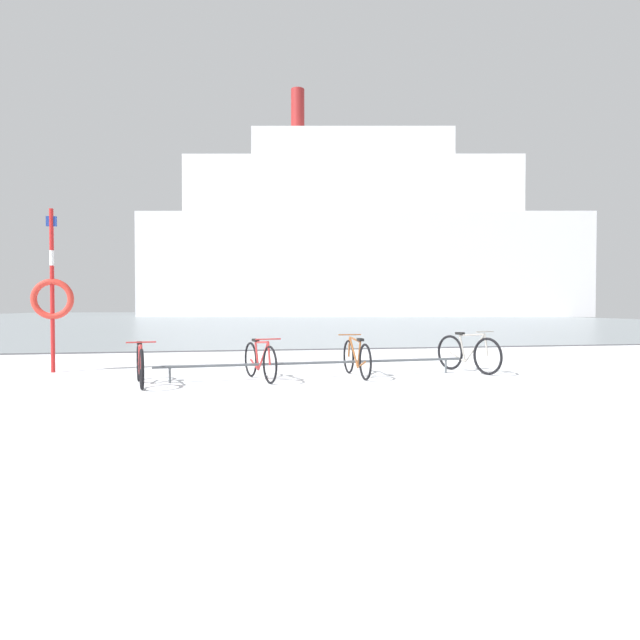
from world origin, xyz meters
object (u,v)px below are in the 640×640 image
at_px(bicycle_0, 140,365).
at_px(bicycle_2, 356,358).
at_px(bicycle_1, 260,361).
at_px(ferry_ship, 359,241).
at_px(bicycle_3, 468,353).
at_px(rescue_post, 52,296).

distance_m(bicycle_0, bicycle_2, 3.85).
bearing_deg(bicycle_1, bicycle_0, -172.98).
distance_m(bicycle_1, ferry_ship, 62.44).
distance_m(bicycle_0, bicycle_3, 6.24).
distance_m(bicycle_0, ferry_ship, 63.27).
xyz_separation_m(bicycle_0, ferry_ship, (19.54, 59.41, 9.57)).
xyz_separation_m(bicycle_3, ferry_ship, (13.34, 58.76, 9.53)).
distance_m(bicycle_3, ferry_ship, 61.00).
bearing_deg(rescue_post, bicycle_2, -17.00).
xyz_separation_m(bicycle_2, bicycle_3, (2.37, 0.25, 0.02)).
bearing_deg(bicycle_1, rescue_post, 154.14).
bearing_deg(rescue_post, ferry_ship, 69.41).
bearing_deg(bicycle_0, ferry_ship, 71.79).
distance_m(bicycle_3, rescue_post, 8.39).
xyz_separation_m(rescue_post, ferry_ship, (21.50, 57.23, 8.38)).
distance_m(bicycle_0, bicycle_1, 2.03).
height_order(bicycle_2, rescue_post, rescue_post).
bearing_deg(bicycle_0, bicycle_1, 7.02).
height_order(bicycle_0, bicycle_2, bicycle_2).
bearing_deg(ferry_ship, rescue_post, -110.59).
height_order(bicycle_1, bicycle_3, bicycle_3).
bearing_deg(rescue_post, bicycle_0, -47.97).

